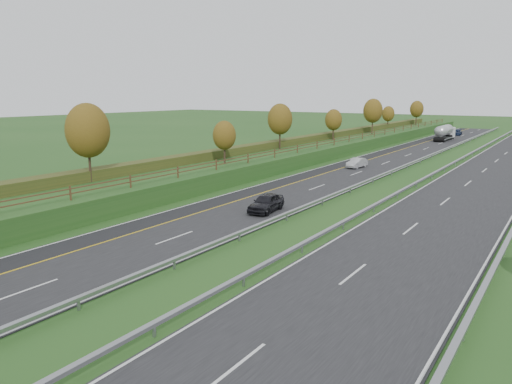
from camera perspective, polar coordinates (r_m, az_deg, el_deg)
ground at (r=62.11m, az=15.84°, el=1.02°), size 400.00×400.00×0.00m
near_carriageway at (r=69.37m, az=10.74°, el=2.30°), size 10.50×200.00×0.04m
far_carriageway at (r=65.13m, az=24.30°, el=0.92°), size 10.50×200.00×0.04m
hard_shoulder at (r=70.84m, az=7.93°, el=2.58°), size 3.00×200.00×0.04m
lane_markings at (r=67.16m, az=15.77°, el=1.81°), size 26.75×200.00×0.01m
embankment_left at (r=75.01m, az=1.52°, el=3.91°), size 12.00×200.00×2.00m
hedge_left at (r=75.87m, az=0.23°, el=5.18°), size 2.20×180.00×1.10m
fence_left at (r=72.23m, az=4.42°, el=4.98°), size 0.12×189.06×1.20m
median_barrier_near at (r=67.39m, az=15.25°, el=2.35°), size 0.32×200.00×0.71m
median_barrier_far at (r=66.07m, az=19.47°, el=1.94°), size 0.32×200.00×0.71m
trees_left at (r=71.47m, az=0.37°, el=7.87°), size 6.64×164.30×7.66m
road_tanker at (r=121.55m, az=20.77°, el=6.40°), size 2.40×11.22×3.46m
car_dark_near at (r=44.95m, az=1.17°, el=-1.22°), size 2.48×4.99×1.63m
car_silver_mid at (r=73.09m, az=11.45°, el=3.29°), size 1.86×4.36×1.40m
car_small_far at (r=137.47m, az=22.00°, el=6.33°), size 2.39×5.08×1.43m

